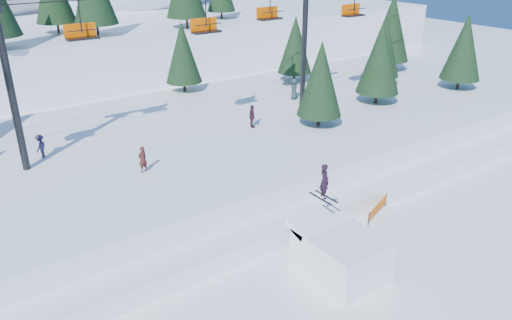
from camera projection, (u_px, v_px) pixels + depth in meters
ground at (334, 305)px, 22.95m from camera, size 160.00×160.00×0.00m
mid_shelf at (162, 154)px, 35.90m from camera, size 70.00×22.00×2.50m
berm at (239, 221)px, 28.71m from camera, size 70.00×6.00×1.10m
jump_kicker at (339, 252)px, 24.72m from camera, size 3.28×4.47×5.45m
chairlift at (171, 39)px, 33.37m from camera, size 46.00×3.21×10.28m
conifer_stand at (153, 81)px, 33.94m from camera, size 63.28×18.73×9.04m
distant_skiers at (159, 129)px, 34.62m from camera, size 30.06×7.19×1.84m
banner_near at (378, 208)px, 30.16m from camera, size 2.68×1.06×0.90m
banner_far at (397, 183)px, 33.20m from camera, size 2.70×1.00×0.90m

